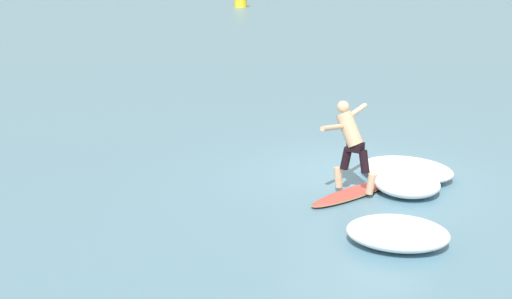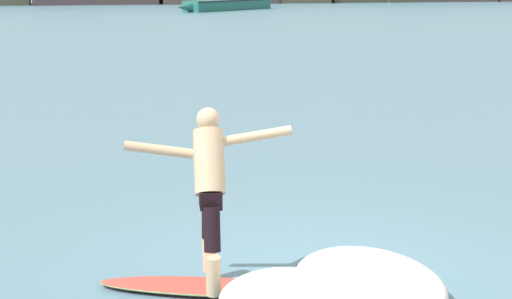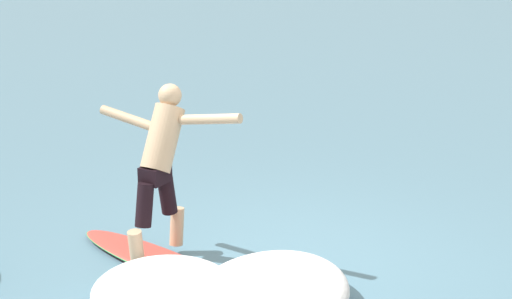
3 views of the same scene
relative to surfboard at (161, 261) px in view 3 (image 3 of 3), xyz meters
The scene contains 5 objects.
ground_plane 1.08m from the surfboard, 21.68° to the left, with size 200.00×200.00×0.00m, color teal.
surfboard is the anchor object (origin of this frame).
surfer 0.99m from the surfboard, 103.77° to the left, with size 1.55×0.82×1.60m.
wave_foam_at_tail 0.94m from the surfboard, 57.80° to the right, with size 1.61×1.63×0.39m.
wave_foam_at_nose 1.41m from the surfboard, 20.39° to the right, with size 1.38×1.83×0.36m.
Camera 3 is at (2.86, -6.68, 3.35)m, focal length 60.00 mm.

